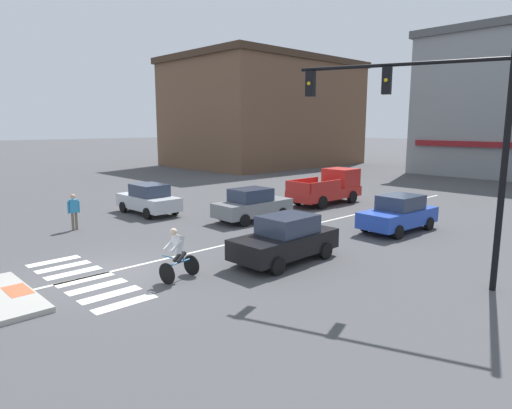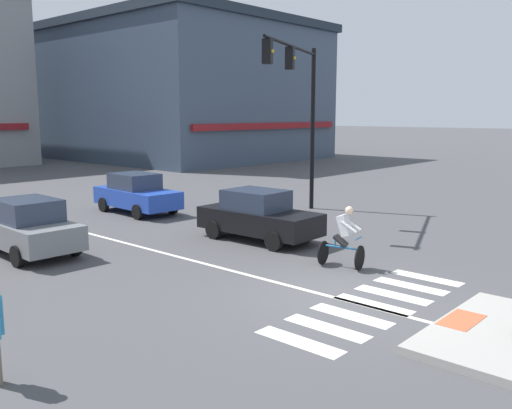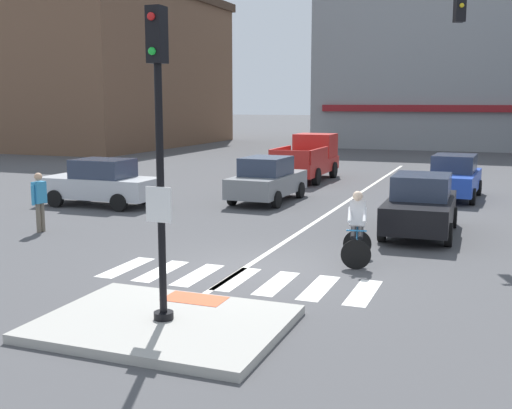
# 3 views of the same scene
# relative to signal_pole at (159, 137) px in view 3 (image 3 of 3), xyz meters

# --- Properties ---
(ground_plane) EXTENTS (300.00, 300.00, 0.00)m
(ground_plane) POSITION_rel_signal_pole_xyz_m (0.00, 3.88, -3.08)
(ground_plane) COLOR #474749
(traffic_island) EXTENTS (3.87, 2.96, 0.15)m
(traffic_island) POSITION_rel_signal_pole_xyz_m (0.00, 0.01, -3.01)
(traffic_island) COLOR #A3A099
(traffic_island) RESTS_ON ground
(tactile_pad_front) EXTENTS (1.10, 0.60, 0.01)m
(tactile_pad_front) POSITION_rel_signal_pole_xyz_m (0.00, 1.14, -2.93)
(tactile_pad_front) COLOR #DB5B38
(tactile_pad_front) RESTS_ON traffic_island
(signal_pole) EXTENTS (0.44, 0.38, 4.88)m
(signal_pole) POSITION_rel_signal_pole_xyz_m (0.00, 0.00, 0.00)
(signal_pole) COLOR black
(signal_pole) RESTS_ON traffic_island
(crosswalk_stripe_a) EXTENTS (0.44, 1.80, 0.01)m
(crosswalk_stripe_a) POSITION_rel_signal_pole_xyz_m (-2.63, 3.06, -3.08)
(crosswalk_stripe_a) COLOR silver
(crosswalk_stripe_a) RESTS_ON ground
(crosswalk_stripe_b) EXTENTS (0.44, 1.80, 0.01)m
(crosswalk_stripe_b) POSITION_rel_signal_pole_xyz_m (-1.76, 3.06, -3.08)
(crosswalk_stripe_b) COLOR silver
(crosswalk_stripe_b) RESTS_ON ground
(crosswalk_stripe_c) EXTENTS (0.44, 1.80, 0.01)m
(crosswalk_stripe_c) POSITION_rel_signal_pole_xyz_m (-0.88, 3.06, -3.08)
(crosswalk_stripe_c) COLOR silver
(crosswalk_stripe_c) RESTS_ON ground
(crosswalk_stripe_d) EXTENTS (0.44, 1.80, 0.01)m
(crosswalk_stripe_d) POSITION_rel_signal_pole_xyz_m (0.00, 3.06, -3.08)
(crosswalk_stripe_d) COLOR silver
(crosswalk_stripe_d) RESTS_ON ground
(crosswalk_stripe_e) EXTENTS (0.44, 1.80, 0.01)m
(crosswalk_stripe_e) POSITION_rel_signal_pole_xyz_m (0.88, 3.06, -3.08)
(crosswalk_stripe_e) COLOR silver
(crosswalk_stripe_e) RESTS_ON ground
(crosswalk_stripe_f) EXTENTS (0.44, 1.80, 0.01)m
(crosswalk_stripe_f) POSITION_rel_signal_pole_xyz_m (1.76, 3.06, -3.08)
(crosswalk_stripe_f) COLOR silver
(crosswalk_stripe_f) RESTS_ON ground
(crosswalk_stripe_g) EXTENTS (0.44, 1.80, 0.01)m
(crosswalk_stripe_g) POSITION_rel_signal_pole_xyz_m (2.63, 3.06, -3.08)
(crosswalk_stripe_g) COLOR silver
(crosswalk_stripe_g) RESTS_ON ground
(lane_centre_line) EXTENTS (0.14, 28.00, 0.01)m
(lane_centre_line) POSITION_rel_signal_pole_xyz_m (-0.17, 13.88, -3.08)
(lane_centre_line) COLOR silver
(lane_centre_line) RESTS_ON ground
(building_corner_left) EXTENTS (21.02, 18.56, 13.66)m
(building_corner_left) POSITION_rel_signal_pole_xyz_m (1.22, 48.78, 3.77)
(building_corner_left) COLOR gray
(building_corner_left) RESTS_ON ground
(building_corner_right) EXTENTS (15.52, 21.77, 12.45)m
(building_corner_right) POSITION_rel_signal_pole_xyz_m (-26.37, 36.91, 3.16)
(building_corner_right) COLOR brown
(building_corner_right) RESTS_ON ground
(car_silver_cross_left) EXTENTS (4.11, 1.87, 1.64)m
(car_silver_cross_left) POSITION_rel_signal_pole_xyz_m (-8.00, 10.00, -2.27)
(car_silver_cross_left) COLOR silver
(car_silver_cross_left) RESTS_ON ground
(car_black_eastbound_mid) EXTENTS (1.91, 4.13, 1.64)m
(car_black_eastbound_mid) POSITION_rel_signal_pole_xyz_m (2.99, 9.02, -2.27)
(car_black_eastbound_mid) COLOR black
(car_black_eastbound_mid) RESTS_ON ground
(car_grey_westbound_far) EXTENTS (1.93, 4.15, 1.64)m
(car_grey_westbound_far) POSITION_rel_signal_pole_xyz_m (-2.88, 12.91, -2.27)
(car_grey_westbound_far) COLOR slate
(car_grey_westbound_far) RESTS_ON ground
(car_blue_eastbound_far) EXTENTS (2.00, 4.18, 1.64)m
(car_blue_eastbound_far) POSITION_rel_signal_pole_xyz_m (3.39, 16.13, -2.27)
(car_blue_eastbound_far) COLOR #2347B7
(car_blue_eastbound_far) RESTS_ON ground
(pickup_truck_red_westbound_distant) EXTENTS (2.08, 5.11, 2.08)m
(pickup_truck_red_westbound_distant) POSITION_rel_signal_pole_xyz_m (-3.33, 19.84, -2.11)
(pickup_truck_red_westbound_distant) COLOR red
(pickup_truck_red_westbound_distant) RESTS_ON ground
(cyclist) EXTENTS (0.84, 1.19, 1.68)m
(cyclist) POSITION_rel_signal_pole_xyz_m (2.05, 5.15, -2.21)
(cyclist) COLOR black
(cyclist) RESTS_ON ground
(pedestrian_at_curb_left) EXTENTS (0.26, 0.55, 1.67)m
(pedestrian_at_curb_left) POSITION_rel_signal_pole_xyz_m (-6.96, 5.54, -2.10)
(pedestrian_at_curb_left) COLOR #6B6051
(pedestrian_at_curb_left) RESTS_ON ground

